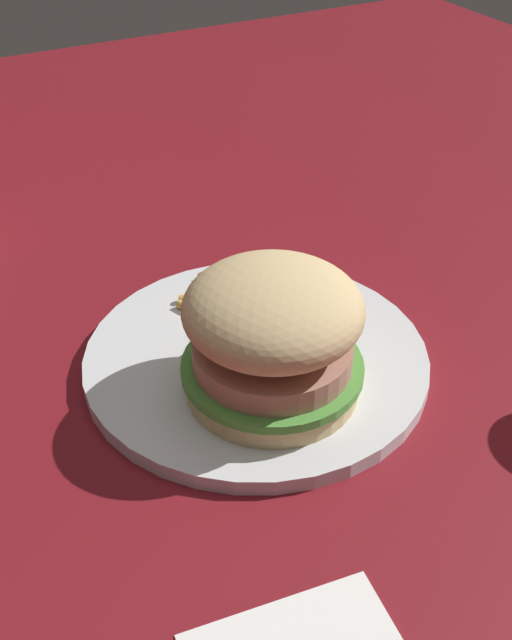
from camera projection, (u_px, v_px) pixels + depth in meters
name	position (u px, v px, depth m)	size (l,w,h in m)	color
ground_plane	(237.00, 358.00, 0.59)	(1.60, 1.60, 0.00)	maroon
plate	(256.00, 359.00, 0.58)	(0.25, 0.25, 0.01)	silver
sandwich	(276.00, 333.00, 0.52)	(0.13, 0.13, 0.09)	tan
fries_pile	(216.00, 302.00, 0.63)	(0.10, 0.07, 0.01)	gold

